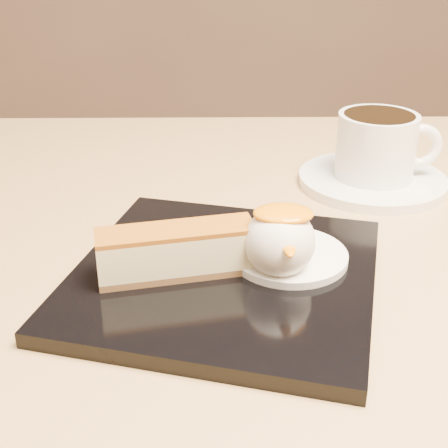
{
  "coord_description": "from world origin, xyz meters",
  "views": [
    {
      "loc": [
        -0.05,
        -0.43,
        0.97
      ],
      "look_at": [
        -0.05,
        -0.01,
        0.76
      ],
      "focal_mm": 50.0,
      "sensor_mm": 36.0,
      "label": 1
    }
  ],
  "objects_px": {
    "dessert_plate": "(224,276)",
    "coffee_cup": "(378,145)",
    "ice_cream_scoop": "(280,242)",
    "table": "(274,410)",
    "saucer": "(372,180)",
    "cheesecake": "(176,251)"
  },
  "relations": [
    {
      "from": "table",
      "to": "cheesecake",
      "type": "xyz_separation_m",
      "value": [
        -0.08,
        -0.04,
        0.19
      ]
    },
    {
      "from": "coffee_cup",
      "to": "table",
      "type": "bearing_deg",
      "value": -123.4
    },
    {
      "from": "cheesecake",
      "to": "coffee_cup",
      "type": "distance_m",
      "value": 0.27
    },
    {
      "from": "ice_cream_scoop",
      "to": "dessert_plate",
      "type": "bearing_deg",
      "value": 172.87
    },
    {
      "from": "cheesecake",
      "to": "ice_cream_scoop",
      "type": "xyz_separation_m",
      "value": [
        0.08,
        0.0,
        0.01
      ]
    },
    {
      "from": "dessert_plate",
      "to": "ice_cream_scoop",
      "type": "distance_m",
      "value": 0.05
    },
    {
      "from": "table",
      "to": "coffee_cup",
      "type": "bearing_deg",
      "value": 55.24
    },
    {
      "from": "dessert_plate",
      "to": "saucer",
      "type": "relative_size",
      "value": 1.47
    },
    {
      "from": "table",
      "to": "saucer",
      "type": "height_order",
      "value": "saucer"
    },
    {
      "from": "dessert_plate",
      "to": "saucer",
      "type": "xyz_separation_m",
      "value": [
        0.15,
        0.19,
        -0.0
      ]
    },
    {
      "from": "ice_cream_scoop",
      "to": "coffee_cup",
      "type": "relative_size",
      "value": 0.49
    },
    {
      "from": "dessert_plate",
      "to": "saucer",
      "type": "distance_m",
      "value": 0.24
    },
    {
      "from": "coffee_cup",
      "to": "ice_cream_scoop",
      "type": "bearing_deg",
      "value": -119.63
    },
    {
      "from": "ice_cream_scoop",
      "to": "saucer",
      "type": "distance_m",
      "value": 0.23
    },
    {
      "from": "dessert_plate",
      "to": "coffee_cup",
      "type": "distance_m",
      "value": 0.25
    },
    {
      "from": "cheesecake",
      "to": "ice_cream_scoop",
      "type": "distance_m",
      "value": 0.08
    },
    {
      "from": "dessert_plate",
      "to": "coffee_cup",
      "type": "bearing_deg",
      "value": 50.4
    },
    {
      "from": "dessert_plate",
      "to": "ice_cream_scoop",
      "type": "xyz_separation_m",
      "value": [
        0.04,
        -0.0,
        0.03
      ]
    },
    {
      "from": "cheesecake",
      "to": "table",
      "type": "bearing_deg",
      "value": 11.2
    },
    {
      "from": "cheesecake",
      "to": "saucer",
      "type": "distance_m",
      "value": 0.27
    },
    {
      "from": "cheesecake",
      "to": "ice_cream_scoop",
      "type": "relative_size",
      "value": 2.29
    },
    {
      "from": "table",
      "to": "coffee_cup",
      "type": "relative_size",
      "value": 7.52
    }
  ]
}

